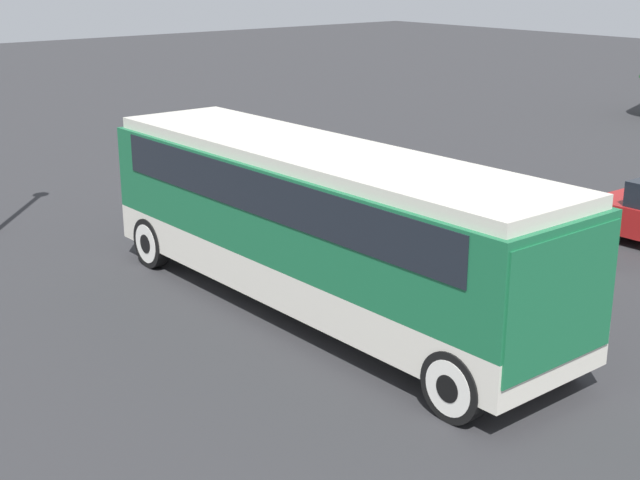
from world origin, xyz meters
The scene contains 3 objects.
ground_plane centered at (0.00, 0.00, 0.00)m, with size 120.00×120.00×0.00m, color #2D2D30.
tour_bus centered at (0.10, 0.00, 1.88)m, with size 10.62×2.66×3.12m.
parked_car_near centered at (-0.19, 5.18, 0.74)m, with size 4.62×1.95×1.47m.
Camera 1 is at (12.05, -9.90, 6.31)m, focal length 50.00 mm.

